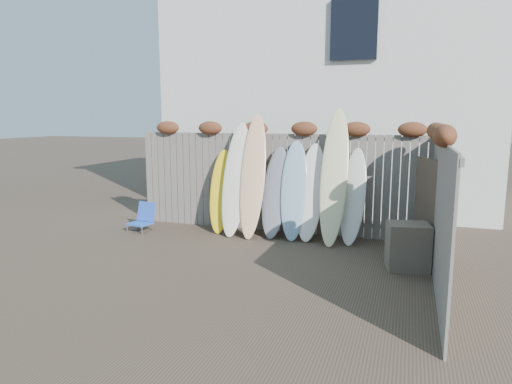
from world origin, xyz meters
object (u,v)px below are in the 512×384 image
(beach_chair, at_px, (143,218))
(surfboard_0, at_px, (221,191))
(lattice_panel, at_px, (428,211))
(wooden_crate, at_px, (408,246))

(beach_chair, xyz_separation_m, surfboard_0, (1.56, 0.46, 0.57))
(lattice_panel, bearing_deg, surfboard_0, 149.43)
(beach_chair, distance_m, surfboard_0, 1.73)
(wooden_crate, xyz_separation_m, lattice_panel, (0.28, 0.50, 0.48))
(beach_chair, distance_m, wooden_crate, 5.28)
(beach_chair, xyz_separation_m, wooden_crate, (5.21, -0.81, 0.09))
(beach_chair, bearing_deg, lattice_panel, -3.30)
(surfboard_0, bearing_deg, wooden_crate, -24.49)
(wooden_crate, height_order, lattice_panel, lattice_panel)
(wooden_crate, relative_size, lattice_panel, 0.43)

